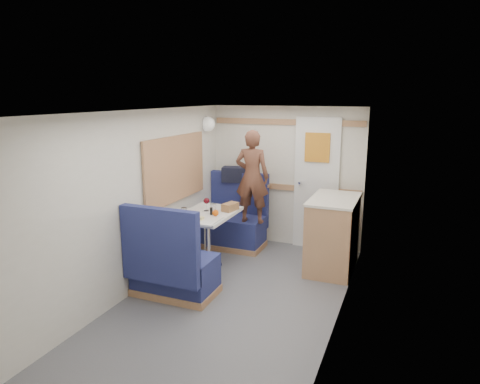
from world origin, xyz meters
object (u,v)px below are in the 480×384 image
at_px(bread_loaf, 230,207).
at_px(tumbler_left, 184,212).
at_px(bench_near, 172,270).
at_px(cheese_block, 199,218).
at_px(person, 252,177).
at_px(tray, 206,221).
at_px(wine_glass, 206,201).
at_px(duffel_bag, 238,174).
at_px(galley_counter, 333,233).
at_px(orange_fruit, 216,213).
at_px(beer_glass, 225,207).
at_px(tumbler_right, 213,208).
at_px(pepper_grinder, 211,211).
at_px(bench_far, 234,226).
at_px(dome_light, 208,124).
at_px(dinette_table, 207,225).

bearing_deg(bread_loaf, tumbler_left, -130.36).
bearing_deg(bench_near, cheese_block, 81.84).
height_order(person, tray, person).
bearing_deg(wine_glass, duffel_bag, 89.95).
xyz_separation_m(galley_counter, orange_fruit, (-1.28, -0.69, 0.31)).
relative_size(tray, beer_glass, 4.09).
height_order(person, tumbler_right, person).
bearing_deg(tray, duffel_bag, 97.78).
relative_size(duffel_bag, cheese_block, 4.38).
xyz_separation_m(person, pepper_grinder, (-0.25, -0.75, -0.31)).
bearing_deg(person, duffel_bag, -54.40).
distance_m(bench_far, orange_fruit, 1.13).
distance_m(orange_fruit, bread_loaf, 0.35).
height_order(dome_light, tumbler_right, dome_light).
bearing_deg(tumbler_left, tumbler_right, 46.92).
relative_size(dinette_table, orange_fruit, 12.16).
xyz_separation_m(galley_counter, wine_glass, (-1.51, -0.47, 0.38)).
xyz_separation_m(bench_far, duffel_bag, (-0.04, 0.26, 0.71)).
bearing_deg(dome_light, pepper_grinder, -62.23).
bearing_deg(dinette_table, person, 63.58).
relative_size(tumbler_right, bread_loaf, 0.54).
height_order(dome_light, pepper_grinder, dome_light).
xyz_separation_m(bench_far, tumbler_right, (0.08, -0.85, 0.48)).
height_order(dome_light, wine_glass, dome_light).
xyz_separation_m(bench_near, galley_counter, (1.47, 1.41, 0.17)).
bearing_deg(tray, dinette_table, 115.08).
bearing_deg(dinette_table, beer_glass, 47.79).
xyz_separation_m(bench_far, person, (0.34, -0.18, 0.78)).
height_order(bench_far, bench_near, same).
height_order(wine_glass, beer_glass, wine_glass).
distance_m(dome_light, tray, 1.65).
xyz_separation_m(bench_near, person, (0.34, 1.55, 0.78)).
bearing_deg(tray, tumbler_left, 168.17).
bearing_deg(wine_glass, dinette_table, -61.30).
relative_size(dome_light, wine_glass, 1.19).
xyz_separation_m(duffel_bag, tumbler_left, (-0.13, -1.38, -0.23)).
bearing_deg(bread_loaf, orange_fruit, -96.37).
bearing_deg(cheese_block, beer_glass, 80.23).
height_order(bench_far, bread_loaf, bench_far).
height_order(dinette_table, pepper_grinder, pepper_grinder).
xyz_separation_m(orange_fruit, wine_glass, (-0.23, 0.22, 0.07)).
bearing_deg(bench_far, duffel_bag, 99.53).
height_order(dinette_table, dome_light, dome_light).
relative_size(dinette_table, bench_near, 0.88).
bearing_deg(bench_far, pepper_grinder, -84.49).
bearing_deg(tumbler_left, bench_far, 81.11).
height_order(bench_far, duffel_bag, duffel_bag).
height_order(dinette_table, tray, tray).
bearing_deg(dome_light, tumbler_left, -79.14).
bearing_deg(galley_counter, orange_fruit, -151.61).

